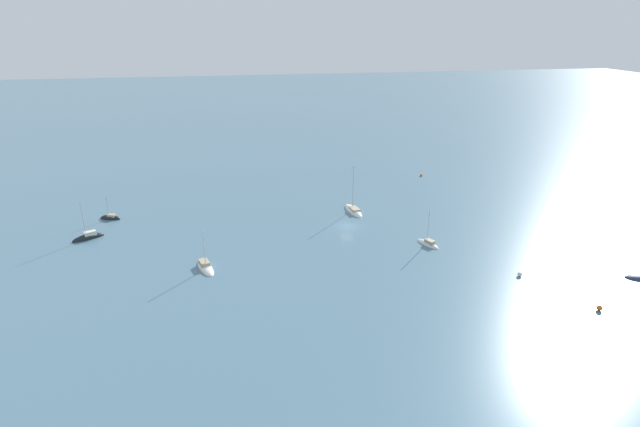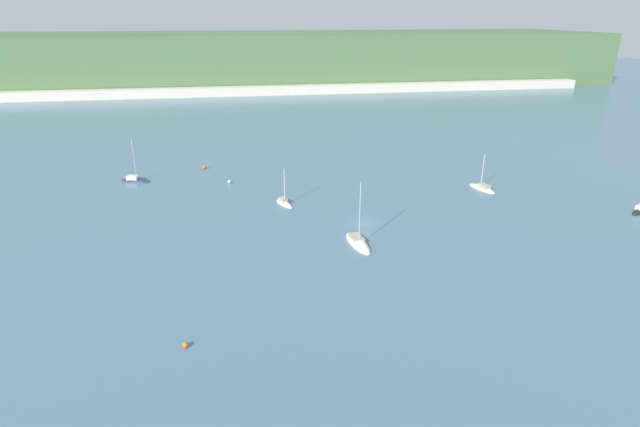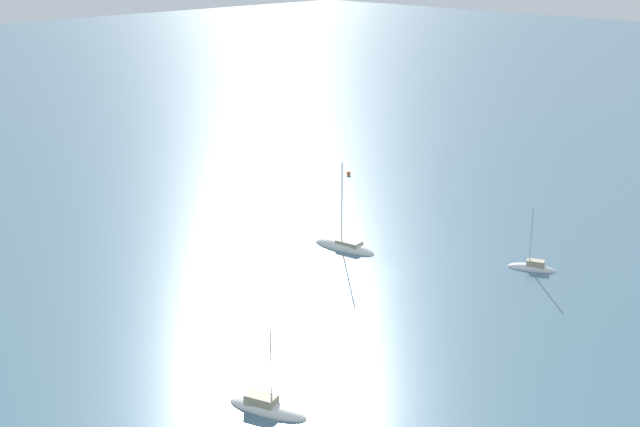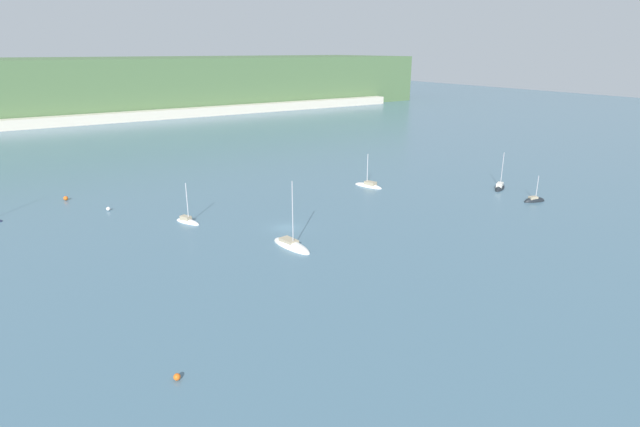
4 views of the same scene
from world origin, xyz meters
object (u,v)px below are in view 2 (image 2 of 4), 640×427
(sailboat_1, at_px, (358,243))
(sailboat_5, at_px, (482,189))
(mooring_buoy_2, at_px, (185,345))
(sailboat_4, at_px, (135,181))
(sailboat_3, at_px, (284,203))
(mooring_buoy_0, at_px, (204,167))
(mooring_buoy_1, at_px, (229,182))

(sailboat_1, xyz_separation_m, sailboat_5, (31.81, 21.65, 0.04))
(sailboat_5, xyz_separation_m, mooring_buoy_2, (-56.65, -44.30, 0.21))
(sailboat_5, bearing_deg, sailboat_4, 58.35)
(sailboat_3, xyz_separation_m, mooring_buoy_2, (-15.06, -42.31, 0.20))
(sailboat_1, distance_m, sailboat_5, 38.48)
(sailboat_5, height_order, mooring_buoy_0, sailboat_5)
(mooring_buoy_2, bearing_deg, sailboat_1, 42.37)
(mooring_buoy_1, bearing_deg, sailboat_5, -13.60)
(sailboat_1, height_order, mooring_buoy_0, sailboat_1)
(sailboat_4, relative_size, mooring_buoy_2, 15.20)
(mooring_buoy_0, bearing_deg, sailboat_5, -22.85)
(sailboat_4, bearing_deg, mooring_buoy_0, 45.57)
(sailboat_3, height_order, mooring_buoy_2, sailboat_3)
(sailboat_1, bearing_deg, sailboat_3, -162.64)
(sailboat_5, height_order, mooring_buoy_1, sailboat_5)
(mooring_buoy_0, bearing_deg, sailboat_1, -60.54)
(mooring_buoy_1, bearing_deg, mooring_buoy_0, 116.36)
(sailboat_1, height_order, mooring_buoy_2, sailboat_1)
(mooring_buoy_2, bearing_deg, sailboat_3, 70.40)
(sailboat_1, relative_size, sailboat_4, 1.15)
(sailboat_4, distance_m, mooring_buoy_1, 20.82)
(mooring_buoy_0, height_order, mooring_buoy_1, mooring_buoy_0)
(sailboat_1, height_order, sailboat_5, sailboat_1)
(sailboat_4, height_order, mooring_buoy_1, sailboat_4)
(sailboat_5, bearing_deg, mooring_buoy_2, 109.95)
(sailboat_1, xyz_separation_m, mooring_buoy_1, (-20.15, 34.22, 0.29))
(mooring_buoy_0, xyz_separation_m, mooring_buoy_1, (5.84, -11.79, -0.06))
(sailboat_1, bearing_deg, mooring_buoy_0, -159.61)
(mooring_buoy_0, height_order, mooring_buoy_2, mooring_buoy_0)
(sailboat_1, bearing_deg, sailboat_5, 115.16)
(mooring_buoy_0, distance_m, mooring_buoy_2, 68.67)
(sailboat_1, relative_size, mooring_buoy_2, 17.44)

